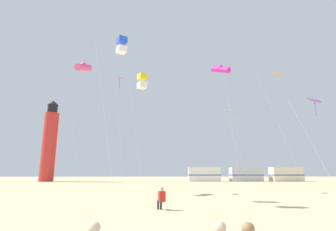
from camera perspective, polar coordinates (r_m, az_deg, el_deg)
name	(u,v)px	position (r m, az deg, el deg)	size (l,w,h in m)	color
kite_flyer_standing	(161,198)	(14.12, -1.48, -17.48)	(0.46, 0.56, 1.16)	red
kite_diamond_violet	(315,104)	(22.38, 29.37, 2.28)	(2.53, 2.53, 7.37)	silver
kite_diamond_lime	(234,114)	(27.56, 14.22, 0.38)	(2.27, 1.85, 8.25)	silver
kite_box_gold	(142,81)	(20.30, -5.68, 7.45)	(1.40, 1.40, 9.31)	silver
kite_tube_rainbow	(83,67)	(28.29, -17.99, 10.01)	(2.62, 2.87, 13.03)	silver
kite_box_blue	(122,45)	(19.11, -10.09, 14.86)	(2.17, 2.17, 11.15)	silver
kite_tube_magenta	(221,69)	(31.84, 11.44, 9.89)	(2.64, 2.73, 14.46)	silver
kite_diamond_orange	(277,79)	(31.38, 22.80, 7.35)	(3.29, 3.29, 12.75)	silver
kite_diamond_scarlet	(120,82)	(27.48, -10.55, 7.15)	(1.46, 1.46, 11.66)	silver
lighthouse_distant	(49,142)	(59.24, -24.49, -5.36)	(2.80, 2.80, 16.80)	red
rv_van_white	(204,174)	(55.08, 7.92, -12.63)	(6.53, 2.61, 2.80)	white
rv_van_silver	(246,174)	(56.71, 16.67, -12.23)	(6.51, 2.54, 2.80)	#B7BABF
rv_van_cream	(286,174)	(59.32, 24.41, -11.64)	(6.62, 2.88, 2.80)	beige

